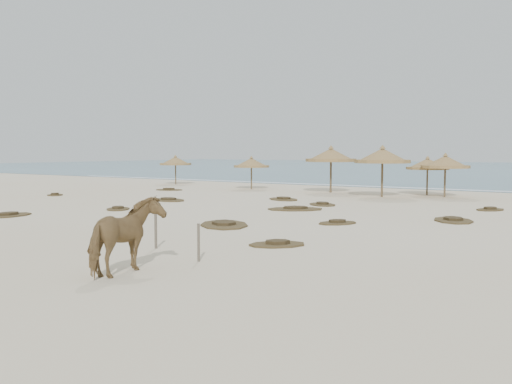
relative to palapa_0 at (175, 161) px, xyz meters
The scene contains 24 objects.
ground 25.89m from the palapa_0, 50.00° to the right, with size 160.00×160.00×0.00m, color beige.
foam_line 17.83m from the palapa_0, 20.54° to the left, with size 70.00×0.60×0.01m, color silver.
palapa_0 is the anchor object (origin of this frame).
palapa_1 8.73m from the palapa_0, ahead, with size 3.17×3.17×2.45m.
palapa_2 15.00m from the palapa_0, ahead, with size 3.89×3.89×3.19m.
palapa_3 21.03m from the palapa_0, ahead, with size 3.54×3.54×2.50m.
palapa_4 19.40m from the palapa_0, ahead, with size 3.94×3.94×3.18m.
palapa_5 22.44m from the palapa_0, ahead, with size 3.76×3.76×2.71m.
horse 34.86m from the palapa_0, 49.76° to the right, with size 0.95×2.09×1.76m, color olive.
fence_post_near 31.49m from the palapa_0, 48.95° to the right, with size 0.08×0.08×1.07m, color brown.
fence_post_far 33.62m from the palapa_0, 46.91° to the right, with size 0.07×0.07×0.98m, color brown.
scrub_1 15.67m from the palapa_0, 49.43° to the right, with size 2.82×2.28×0.16m.
scrub_2 20.48m from the palapa_0, 55.65° to the right, with size 1.89×1.98×0.16m.
scrub_3 22.25m from the palapa_0, 33.03° to the right, with size 3.19×3.01×0.16m.
scrub_4 27.57m from the palapa_0, 34.83° to the right, with size 1.72×1.92×0.16m.
scrub_5 28.93m from the palapa_0, 25.36° to the right, with size 2.38×2.72×0.16m.
scrub_6 7.39m from the palapa_0, 51.75° to the right, with size 2.30×1.88×0.16m.
scrub_7 20.90m from the palapa_0, 26.63° to the right, with size 2.28×2.22×0.16m.
scrub_8 13.35m from the palapa_0, 82.74° to the right, with size 1.74×1.69×0.16m.
scrub_9 26.83m from the palapa_0, 44.01° to the right, with size 3.20×3.26×0.16m.
scrub_10 27.42m from the palapa_0, 15.09° to the right, with size 1.57×1.88×0.16m.
scrub_11 23.50m from the palapa_0, 65.85° to the right, with size 1.69×2.36×0.16m.
scrub_12 31.65m from the palapa_0, 42.43° to the right, with size 2.02×2.04×0.16m.
scrub_13 17.23m from the palapa_0, 26.87° to the right, with size 2.71×2.47×0.16m.
Camera 1 is at (15.68, -15.91, 2.86)m, focal length 40.00 mm.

